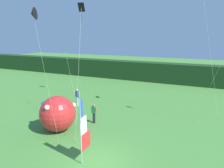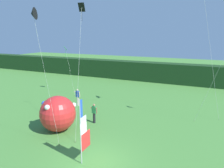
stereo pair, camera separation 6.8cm
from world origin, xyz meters
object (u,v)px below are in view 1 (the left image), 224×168
Objects in this scene: person_mid_field at (94,113)px; kite_green_diamond_1 at (66,52)px; inflatable_balloon at (58,114)px; banner_flag at (84,132)px; person_near_banner at (77,97)px; kite_black_delta_2 at (33,15)px; kite_black_diamond_3 at (81,19)px.

kite_green_diamond_1 reaches higher than person_mid_field.
banner_flag is at bearing -33.69° from inflatable_balloon.
banner_flag is at bearing -66.61° from person_mid_field.
person_near_banner is at bearing 139.70° from person_mid_field.
person_mid_field is at bearing 82.31° from kite_black_delta_2.
kite_black_diamond_3 is (-0.73, -0.42, 7.61)m from person_mid_field.
kite_green_diamond_1 is 0.61× the size of kite_black_diamond_3.
kite_green_diamond_1 is at bearing 122.57° from inflatable_balloon.
inflatable_balloon is 11.77m from kite_green_diamond_1.
kite_green_diamond_1 is at bearing 129.74° from banner_flag.
kite_black_diamond_3 is at bearing -150.22° from person_mid_field.
kite_black_delta_2 reaches higher than person_near_banner.
person_mid_field is 11.31m from kite_green_diamond_1.
person_near_banner is 0.18× the size of kite_black_diamond_3.
person_mid_field is (-2.22, 5.14, -0.99)m from banner_flag.
kite_green_diamond_1 is (-5.99, 9.37, 3.85)m from inflatable_balloon.
kite_black_diamond_3 reaches higher than inflatable_balloon.
kite_black_diamond_3 reaches higher than banner_flag.
kite_black_diamond_3 is (-2.95, 4.72, 6.62)m from banner_flag.
person_near_banner is 0.64× the size of inflatable_balloon.
kite_green_diamond_1 is at bearing 137.24° from person_near_banner.
banner_flag is 16.05m from kite_green_diamond_1.
kite_black_delta_2 is (3.10, -8.54, 7.47)m from person_near_banner.
kite_green_diamond_1 is at bearing 138.42° from person_mid_field.
person_near_banner is 5.00m from person_mid_field.
inflatable_balloon is 0.29× the size of kite_black_diamond_3.
person_near_banner is (-6.04, 8.37, -0.93)m from banner_flag.
banner_flag is 4.89m from inflatable_balloon.
inflatable_balloon is at bearing -118.49° from kite_black_diamond_3.
person_near_banner is 6.93m from kite_green_diamond_1.
inflatable_balloon is 7.67m from kite_black_delta_2.
banner_flag is 0.45× the size of kite_black_delta_2.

